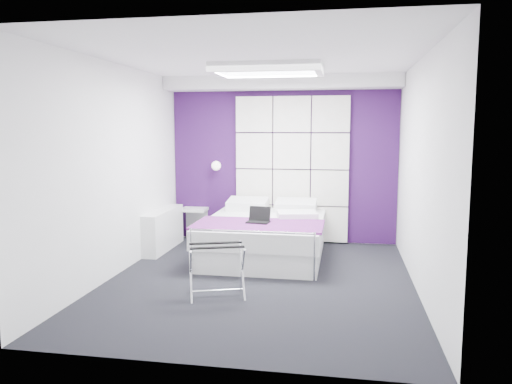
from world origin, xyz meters
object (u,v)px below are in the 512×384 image
at_px(bed, 265,236).
at_px(laptop, 259,218).
at_px(luggage_rack, 217,270).
at_px(wall_lamp, 217,165).
at_px(nightstand, 194,209).
at_px(radiator, 163,230).

relative_size(bed, laptop, 6.99).
bearing_deg(luggage_rack, bed, 62.92).
bearing_deg(luggage_rack, laptop, 61.12).
relative_size(wall_lamp, nightstand, 0.37).
relative_size(radiator, nightstand, 2.94).
relative_size(bed, luggage_rack, 3.52).
bearing_deg(nightstand, wall_lamp, 6.08).
bearing_deg(wall_lamp, laptop, -55.84).
distance_m(radiator, laptop, 1.69).
xyz_separation_m(bed, nightstand, (-1.30, 0.90, 0.20)).
xyz_separation_m(bed, laptop, (-0.02, -0.41, 0.32)).
bearing_deg(bed, laptop, -92.18).
relative_size(nightstand, luggage_rack, 0.71).
distance_m(bed, nightstand, 1.60).
bearing_deg(luggage_rack, radiator, 105.62).
distance_m(wall_lamp, luggage_rack, 2.92).
bearing_deg(nightstand, laptop, -45.38).
height_order(radiator, luggage_rack, radiator).
relative_size(nightstand, laptop, 1.40).
bearing_deg(bed, luggage_rack, -98.09).
height_order(bed, nightstand, bed).
bearing_deg(nightstand, radiator, -110.17).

